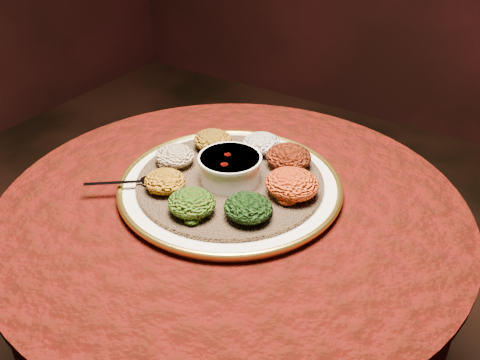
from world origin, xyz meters
The scene contains 13 objects.
table centered at (0.00, 0.00, 0.55)m, with size 0.96×0.96×0.73m.
platter centered at (-0.03, 0.04, 0.75)m, with size 0.54×0.54×0.02m.
injera centered at (-0.03, 0.04, 0.76)m, with size 0.39×0.39×0.01m, color brown.
stew_bowl centered at (-0.03, 0.04, 0.79)m, with size 0.13×0.13×0.05m.
spoon centered at (-0.17, -0.07, 0.77)m, with size 0.13×0.10×0.01m.
portion_ayib centered at (-0.03, 0.17, 0.78)m, with size 0.09×0.08×0.04m, color beige.
portion_kitfo centered at (0.05, 0.15, 0.79)m, with size 0.10×0.09×0.05m, color black.
portion_tikil centered at (0.10, 0.06, 0.79)m, with size 0.11×0.10×0.05m, color #B8730F.
portion_gomen centered at (0.07, -0.05, 0.78)m, with size 0.09×0.09×0.04m, color black.
portion_mixveg centered at (-0.02, -0.10, 0.78)m, with size 0.09×0.09×0.04m, color #9A2909.
portion_kik centered at (-0.12, -0.06, 0.78)m, with size 0.08×0.08×0.04m, color #BB7110.
portion_timatim centered at (-0.16, 0.03, 0.78)m, with size 0.09×0.08×0.04m, color maroon.
portion_shiro centered at (-0.13, 0.12, 0.78)m, with size 0.09×0.08×0.04m, color #8F5D11.
Camera 1 is at (0.50, -0.73, 1.37)m, focal length 40.00 mm.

